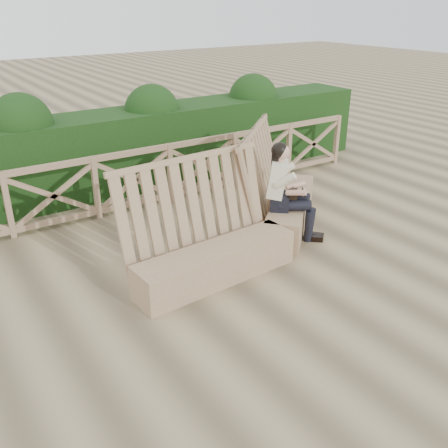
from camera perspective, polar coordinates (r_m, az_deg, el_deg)
ground at (r=6.50m, az=3.16°, el=-8.14°), size 60.00×60.00×0.00m
bench at (r=7.52m, az=3.34°, el=0.15°), size 4.27×2.34×1.62m
woman at (r=7.74m, az=7.07°, el=4.07°), size 0.89×0.88×1.55m
guardrail at (r=9.02m, az=-10.21°, el=5.00°), size 10.10×0.09×1.10m
hedge at (r=10.02m, az=-13.15°, el=7.90°), size 12.00×1.20×1.50m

